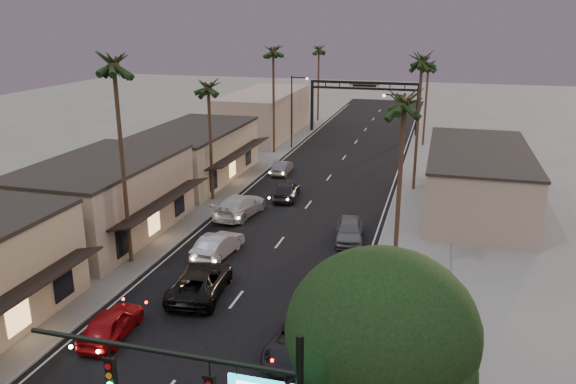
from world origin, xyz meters
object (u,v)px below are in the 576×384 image
Objects in this scene: palm_rb at (422,56)px; oncoming_pickup at (201,281)px; palm_far at (319,47)px; curbside_near at (299,339)px; corner_tree at (383,337)px; palm_lc at (208,82)px; curbside_black at (346,290)px; streetlight_right at (399,132)px; palm_ra at (405,96)px; palm_ld at (273,48)px; arch at (364,94)px; streetlight_left at (294,106)px; palm_lb at (113,58)px; oncoming_red at (111,324)px; palm_rc at (429,62)px; oncoming_silver at (218,245)px.

palm_rb is 29.55m from oncoming_pickup.
curbside_near is (13.13, -63.19, -10.70)m from palm_far.
corner_tree is 17.29m from oncoming_pickup.
palm_lc is 23.61m from curbside_black.
corner_tree is at bearing -88.63° from palm_rb.
curbside_near is at bearing -93.96° from streetlight_right.
palm_ra is at bearing -85.43° from streetlight_right.
palm_ld is at bearing 110.81° from corner_tree.
arch reaches higher than curbside_black.
palm_lc is (-1.68, -22.00, 5.14)m from streetlight_left.
palm_ld is (0.00, 33.00, -0.97)m from palm_lb.
arch is 56.83m from oncoming_red.
corner_tree is at bearing -89.11° from palm_rc.
palm_lc is (-18.08, 28.55, 4.49)m from corner_tree.
palm_rb is 37.98m from palm_far.
palm_rc is (15.52, 6.00, 5.14)m from streetlight_left.
streetlight_right is 21.94m from palm_ra.
palm_rb is 2.89× the size of oncoming_silver.
palm_far reaches higher than palm_lc.
streetlight_right is (-2.56, 37.55, -0.65)m from corner_tree.
arch is at bearing 99.03° from curbside_near.
curbside_black is at bearing -82.89° from arch.
streetlight_left is 40.16m from curbside_black.
curbside_black is (14.80, -34.69, -11.56)m from palm_ld.
palm_ra reaches higher than oncoming_pickup.
arch is 35.41m from palm_lc.
palm_ra reaches higher than palm_rc.
palm_ra is at bearing 71.74° from curbside_near.
streetlight_left is at bearing 107.29° from curbside_black.
palm_ld is at bearing 111.20° from curbside_black.
palm_far is at bearing 89.69° from palm_lb.
arch is at bearing 108.30° from palm_rb.
oncoming_pickup is (6.36, -35.93, -11.58)m from palm_ld.
palm_ra is 2.48× the size of curbside_near.
palm_rc is 50.28m from curbside_near.
palm_rc is (0.00, 40.00, -0.97)m from palm_ra.
palm_lc is at bearing -155.06° from palm_rb.
palm_rb is at bearing -32.60° from palm_ld.
corner_tree is 0.62× the size of palm_ld.
palm_far reaches higher than oncoming_pickup.
curbside_black is at bearing 80.07° from curbside_near.
palm_ra is 1.08× the size of palm_rc.
palm_ra is 2.69× the size of oncoming_silver.
palm_lc reaches higher than corner_tree.
palm_lb is 1.07× the size of palm_ld.
oncoming_pickup is at bearing -109.46° from streetlight_right.
palm_ra is 2.24× the size of curbside_black.
palm_lb is 13.85m from oncoming_silver.
arch is 3.37× the size of oncoming_red.
palm_ra is at bearing -65.46° from streetlight_left.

